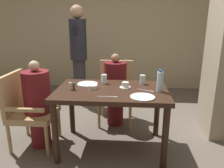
% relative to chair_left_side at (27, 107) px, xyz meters
% --- Properties ---
extents(ground_plane, '(16.00, 16.00, 0.00)m').
position_rel_chair_left_side_xyz_m(ground_plane, '(1.03, 0.00, -0.50)').
color(ground_plane, '#60564C').
extents(wall_back, '(8.00, 0.06, 2.80)m').
position_rel_chair_left_side_xyz_m(wall_back, '(1.03, 2.60, 0.90)').
color(wall_back, tan).
rests_on(wall_back, ground_plane).
extents(dining_table, '(1.27, 0.81, 0.76)m').
position_rel_chair_left_side_xyz_m(dining_table, '(1.03, 0.00, 0.15)').
color(dining_table, '#331E14').
rests_on(dining_table, ground_plane).
extents(chair_left_side, '(0.51, 0.51, 0.92)m').
position_rel_chair_left_side_xyz_m(chair_left_side, '(0.00, 0.00, 0.00)').
color(chair_left_side, tan).
rests_on(chair_left_side, ground_plane).
extents(diner_in_left_chair, '(0.32, 0.32, 1.07)m').
position_rel_chair_left_side_xyz_m(diner_in_left_chair, '(0.14, 0.00, 0.05)').
color(diner_in_left_chair, maroon).
rests_on(diner_in_left_chair, ground_plane).
extents(chair_far_side, '(0.51, 0.51, 0.92)m').
position_rel_chair_left_side_xyz_m(chair_far_side, '(1.03, 0.80, 0.00)').
color(chair_far_side, tan).
rests_on(chair_far_side, ground_plane).
extents(diner_in_far_chair, '(0.32, 0.32, 1.07)m').
position_rel_chair_left_side_xyz_m(diner_in_far_chair, '(1.03, 0.66, 0.05)').
color(diner_in_far_chair, '#5B1419').
rests_on(diner_in_far_chair, ground_plane).
extents(standing_host, '(0.30, 0.34, 1.77)m').
position_rel_chair_left_side_xyz_m(standing_host, '(0.32, 1.49, 0.45)').
color(standing_host, '#2D2D33').
rests_on(standing_host, ground_plane).
extents(plate_main_left, '(0.25, 0.25, 0.01)m').
position_rel_chair_left_side_xyz_m(plate_main_left, '(0.72, 0.17, 0.26)').
color(plate_main_left, white).
rests_on(plate_main_left, dining_table).
extents(plate_main_right, '(0.25, 0.25, 0.01)m').
position_rel_chair_left_side_xyz_m(plate_main_right, '(1.37, -0.26, 0.26)').
color(plate_main_right, white).
rests_on(plate_main_right, dining_table).
extents(teacup_with_saucer, '(0.13, 0.13, 0.07)m').
position_rel_chair_left_side_xyz_m(teacup_with_saucer, '(1.19, 0.07, 0.28)').
color(teacup_with_saucer, white).
rests_on(teacup_with_saucer, dining_table).
extents(bowl_small, '(0.11, 0.11, 0.04)m').
position_rel_chair_left_side_xyz_m(bowl_small, '(0.82, -0.00, 0.28)').
color(bowl_small, white).
rests_on(bowl_small, dining_table).
extents(water_bottle, '(0.07, 0.07, 0.25)m').
position_rel_chair_left_side_xyz_m(water_bottle, '(1.57, -0.04, 0.37)').
color(water_bottle, silver).
rests_on(water_bottle, dining_table).
extents(glass_tall_near, '(0.07, 0.07, 0.11)m').
position_rel_chair_left_side_xyz_m(glass_tall_near, '(0.92, 0.23, 0.31)').
color(glass_tall_near, silver).
rests_on(glass_tall_near, dining_table).
extents(glass_tall_mid, '(0.07, 0.07, 0.11)m').
position_rel_chair_left_side_xyz_m(glass_tall_mid, '(1.39, 0.24, 0.31)').
color(glass_tall_mid, silver).
rests_on(glass_tall_mid, dining_table).
extents(salt_shaker, '(0.03, 0.03, 0.09)m').
position_rel_chair_left_side_xyz_m(salt_shaker, '(0.57, -0.06, 0.30)').
color(salt_shaker, white).
rests_on(salt_shaker, dining_table).
extents(pepper_shaker, '(0.03, 0.03, 0.08)m').
position_rel_chair_left_side_xyz_m(pepper_shaker, '(0.61, -0.06, 0.30)').
color(pepper_shaker, '#4C3D2D').
rests_on(pepper_shaker, dining_table).
extents(fork_beside_plate, '(0.18, 0.10, 0.00)m').
position_rel_chair_left_side_xyz_m(fork_beside_plate, '(1.43, -0.03, 0.26)').
color(fork_beside_plate, silver).
rests_on(fork_beside_plate, dining_table).
extents(knife_beside_plate, '(0.21, 0.02, 0.00)m').
position_rel_chair_left_side_xyz_m(knife_beside_plate, '(1.02, -0.26, 0.26)').
color(knife_beside_plate, silver).
rests_on(knife_beside_plate, dining_table).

